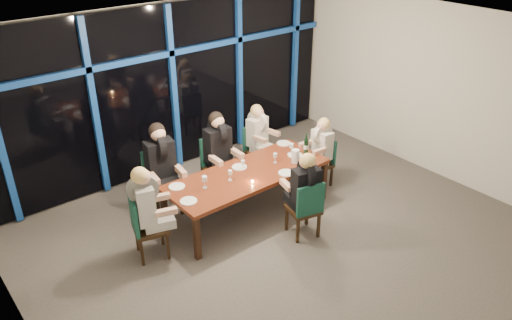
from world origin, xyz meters
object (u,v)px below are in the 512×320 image
at_px(chair_end_right, 323,159).
at_px(chair_far_right, 255,146).
at_px(chair_far_left, 161,178).
at_px(diner_end_right, 321,143).
at_px(diner_near_mid, 305,182).
at_px(diner_far_left, 161,157).
at_px(chair_near_mid, 306,207).
at_px(diner_far_right, 259,129).
at_px(dining_table, 248,176).
at_px(wine_bottle, 306,146).
at_px(water_pitcher, 296,156).
at_px(diner_end_left, 147,199).
at_px(chair_end_left, 144,224).
at_px(diner_far_mid, 219,143).
at_px(chair_far_mid, 217,162).

bearing_deg(chair_end_right, chair_far_right, -148.00).
relative_size(chair_far_left, chair_end_right, 1.21).
height_order(diner_end_right, diner_near_mid, diner_near_mid).
bearing_deg(chair_far_right, diner_far_left, 174.33).
relative_size(chair_near_mid, diner_far_right, 1.08).
relative_size(dining_table, chair_far_right, 2.92).
bearing_deg(wine_bottle, water_pitcher, -162.14).
distance_m(dining_table, chair_end_right, 1.60).
xyz_separation_m(chair_far_left, diner_end_right, (2.50, -1.03, 0.24)).
bearing_deg(diner_far_left, chair_far_right, 12.33).
distance_m(diner_far_right, diner_near_mid, 2.02).
xyz_separation_m(diner_end_left, diner_end_right, (3.20, -0.10, -0.10)).
height_order(chair_end_left, wine_bottle, wine_bottle).
distance_m(chair_end_left, diner_far_left, 1.21).
bearing_deg(diner_near_mid, diner_far_right, -95.82).
distance_m(chair_far_left, diner_far_right, 2.01).
relative_size(chair_far_right, diner_far_mid, 0.91).
xyz_separation_m(chair_far_right, chair_end_right, (0.60, -1.10, -0.02)).
distance_m(chair_far_mid, diner_near_mid, 1.85).
relative_size(diner_far_left, diner_end_left, 1.08).
relative_size(dining_table, diner_far_mid, 2.65).
bearing_deg(diner_far_left, chair_near_mid, -48.26).
height_order(chair_near_mid, diner_far_right, diner_far_right).
distance_m(chair_end_right, wine_bottle, 0.62).
bearing_deg(diner_end_right, diner_near_mid, -51.01).
relative_size(chair_far_mid, wine_bottle, 2.83).
relative_size(chair_end_right, chair_near_mid, 0.92).
bearing_deg(diner_far_right, diner_near_mid, -120.73).
bearing_deg(diner_end_right, chair_far_right, -150.91).
xyz_separation_m(chair_far_left, chair_end_left, (-0.78, -0.90, -0.04)).
bearing_deg(diner_far_mid, chair_far_right, 16.16).
bearing_deg(chair_far_left, diner_near_mid, -48.24).
distance_m(chair_far_right, chair_end_right, 1.26).
relative_size(chair_far_right, wine_bottle, 2.50).
relative_size(diner_far_right, diner_end_left, 0.92).
height_order(diner_far_right, diner_near_mid, diner_near_mid).
bearing_deg(water_pitcher, chair_far_mid, 136.16).
xyz_separation_m(chair_end_left, diner_end_left, (0.08, -0.02, 0.38)).
distance_m(chair_far_left, diner_far_left, 0.42).
height_order(chair_far_mid, diner_far_right, diner_far_right).
bearing_deg(chair_end_right, diner_near_mid, -52.70).
distance_m(dining_table, chair_near_mid, 1.06).
bearing_deg(chair_end_left, diner_far_right, -55.35).
xyz_separation_m(chair_far_left, chair_near_mid, (1.26, -1.97, -0.06)).
relative_size(chair_end_left, diner_far_left, 0.95).
distance_m(chair_near_mid, wine_bottle, 1.29).
distance_m(chair_end_left, chair_end_right, 3.36).
distance_m(chair_far_mid, diner_far_left, 1.10).
height_order(chair_far_right, diner_end_left, diner_end_left).
relative_size(chair_far_left, diner_far_mid, 1.06).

